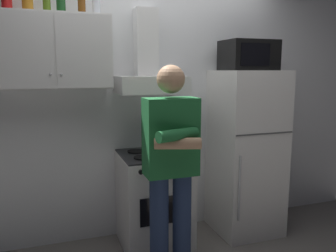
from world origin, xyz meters
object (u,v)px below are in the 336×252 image
at_px(person_standing, 171,168).
at_px(cooking_pot, 172,149).
at_px(refrigerator, 246,152).
at_px(stove_oven, 154,199).
at_px(upper_cabinet, 54,52).
at_px(microwave, 248,55).
at_px(bottle_beer_brown, 81,0).
at_px(range_hood, 149,71).

bearing_deg(person_standing, cooking_pot, 69.70).
bearing_deg(cooking_pot, refrigerator, 8.32).
relative_size(stove_oven, person_standing, 0.53).
bearing_deg(cooking_pot, upper_cabinet, 165.27).
height_order(upper_cabinet, microwave, upper_cabinet).
relative_size(microwave, cooking_pot, 1.52).
distance_m(refrigerator, person_standing, 1.17).
bearing_deg(cooking_pot, bottle_beer_brown, 160.33).
distance_m(cooking_pot, bottle_beer_brown, 1.45).
height_order(upper_cabinet, stove_oven, upper_cabinet).
bearing_deg(upper_cabinet, stove_oven, -8.90).
bearing_deg(person_standing, refrigerator, 31.23).
bearing_deg(upper_cabinet, microwave, -3.48).
distance_m(stove_oven, microwave, 1.62).
xyz_separation_m(upper_cabinet, cooking_pot, (0.93, -0.24, -0.82)).
height_order(stove_oven, bottle_beer_brown, bottle_beer_brown).
bearing_deg(refrigerator, stove_oven, -179.96).
xyz_separation_m(range_hood, microwave, (0.95, -0.11, 0.14)).
bearing_deg(person_standing, microwave, 32.00).
distance_m(range_hood, person_standing, 1.01).
xyz_separation_m(stove_oven, cooking_pot, (0.13, -0.12, 0.49)).
xyz_separation_m(microwave, bottle_beer_brown, (-1.52, 0.11, 0.43)).
distance_m(microwave, bottle_beer_brown, 1.58).
distance_m(upper_cabinet, range_hood, 0.81).
xyz_separation_m(range_hood, person_standing, (-0.05, -0.73, -0.70)).
relative_size(microwave, bottle_beer_brown, 1.92).
bearing_deg(upper_cabinet, bottle_beer_brown, 1.20).
bearing_deg(stove_oven, refrigerator, 0.04).
relative_size(stove_oven, microwave, 1.82).
height_order(range_hood, bottle_beer_brown, bottle_beer_brown).
bearing_deg(microwave, upper_cabinet, 176.52).
bearing_deg(bottle_beer_brown, microwave, -4.19).
relative_size(range_hood, bottle_beer_brown, 3.00).
bearing_deg(range_hood, bottle_beer_brown, 179.64).
bearing_deg(refrigerator, upper_cabinet, 175.93).
distance_m(upper_cabinet, cooking_pot, 1.27).
height_order(microwave, person_standing, microwave).
xyz_separation_m(range_hood, cooking_pot, (0.13, -0.25, -0.67)).
xyz_separation_m(refrigerator, cooking_pot, (-0.82, -0.12, 0.13)).
bearing_deg(refrigerator, person_standing, -148.77).
xyz_separation_m(stove_oven, person_standing, (-0.05, -0.61, 0.47)).
xyz_separation_m(cooking_pot, bottle_beer_brown, (-0.70, 0.25, 1.24)).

